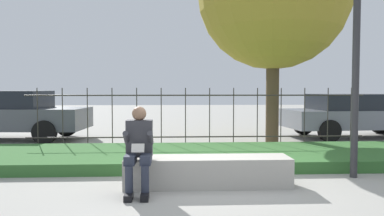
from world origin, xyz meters
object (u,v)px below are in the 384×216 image
at_px(stone_bench, 207,173).
at_px(car_parked_right, 356,114).
at_px(street_lamp, 357,16).
at_px(car_parked_left, 8,114).
at_px(person_seated_reader, 139,146).

xyz_separation_m(stone_bench, car_parked_right, (5.16, 5.61, 0.53)).
distance_m(car_parked_right, street_lamp, 6.13).
bearing_deg(car_parked_right, street_lamp, -120.90).
bearing_deg(stone_bench, street_lamp, 9.73).
bearing_deg(car_parked_left, person_seated_reader, -50.07).
relative_size(car_parked_left, car_parked_right, 1.01).
distance_m(stone_bench, person_seated_reader, 1.18).
xyz_separation_m(stone_bench, person_seated_reader, (-1.03, -0.33, 0.48)).
distance_m(person_seated_reader, car_parked_left, 7.40).
height_order(car_parked_left, street_lamp, street_lamp).
bearing_deg(person_seated_reader, car_parked_left, 126.53).
relative_size(person_seated_reader, street_lamp, 0.28).
bearing_deg(street_lamp, person_seated_reader, -167.94).
bearing_deg(street_lamp, car_parked_right, 63.19).
bearing_deg(car_parked_left, street_lamp, -29.58).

